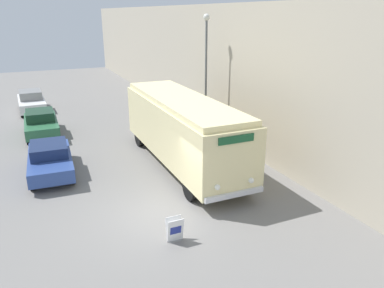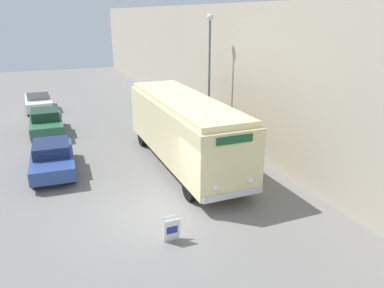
% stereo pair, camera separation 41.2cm
% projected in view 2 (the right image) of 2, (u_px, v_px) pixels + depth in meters
% --- Properties ---
extents(ground_plane, '(80.00, 80.00, 0.00)m').
position_uv_depth(ground_plane, '(159.00, 214.00, 13.67)').
color(ground_plane, slate).
extents(building_wall_right, '(0.30, 60.00, 7.44)m').
position_uv_depth(building_wall_right, '(207.00, 67.00, 23.48)').
color(building_wall_right, '#B2A893').
rests_on(building_wall_right, ground_plane).
extents(vintage_bus, '(2.58, 9.87, 3.28)m').
position_uv_depth(vintage_bus, '(184.00, 127.00, 17.57)').
color(vintage_bus, black).
rests_on(vintage_bus, ground_plane).
extents(sign_board, '(0.53, 0.31, 0.81)m').
position_uv_depth(sign_board, '(171.00, 230.00, 12.00)').
color(sign_board, gray).
rests_on(sign_board, ground_plane).
extents(streetlamp, '(0.36, 0.36, 6.92)m').
position_uv_depth(streetlamp, '(209.00, 62.00, 20.35)').
color(streetlamp, '#595E60').
rests_on(streetlamp, ground_plane).
extents(parked_car_near, '(2.06, 4.37, 1.42)m').
position_uv_depth(parked_car_near, '(52.00, 157.00, 17.08)').
color(parked_car_near, black).
rests_on(parked_car_near, ground_plane).
extents(parked_car_mid, '(1.88, 4.30, 1.49)m').
position_uv_depth(parked_car_mid, '(46.00, 122.00, 22.48)').
color(parked_car_mid, black).
rests_on(parked_car_mid, ground_plane).
extents(parked_car_far, '(1.86, 4.53, 1.54)m').
position_uv_depth(parked_car_far, '(38.00, 100.00, 27.98)').
color(parked_car_far, black).
rests_on(parked_car_far, ground_plane).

